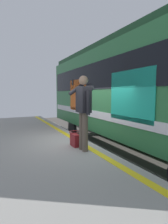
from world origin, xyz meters
name	(u,v)px	position (x,y,z in m)	size (l,w,h in m)	color
ground_plane	(87,170)	(0.00, 0.00, 0.00)	(24.28, 24.28, 0.00)	#4C4742
safety_line	(78,141)	(0.00, 0.30, 0.93)	(12.66, 0.16, 0.01)	yellow
track_rail_near	(123,160)	(0.00, -1.38, 0.08)	(16.80, 0.08, 0.16)	slate
track_rail_far	(154,154)	(0.00, -2.81, 0.08)	(16.80, 0.08, 0.16)	slate
train_carriage	(131,89)	(0.52, -2.09, 2.50)	(9.19, 2.89, 3.93)	#2D723F
passenger	(84,107)	(-0.77, 0.49, 2.00)	(0.57, 0.55, 1.81)	brown
handbag	(75,139)	(-0.37, 0.57, 1.11)	(0.34, 0.31, 0.40)	maroon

